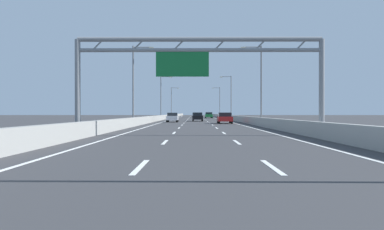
# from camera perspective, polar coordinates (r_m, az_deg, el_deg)

# --- Properties ---
(ground_plane) EXTENTS (260.00, 260.00, 0.00)m
(ground_plane) POSITION_cam_1_polar(r_m,az_deg,el_deg) (98.35, 0.55, -0.50)
(ground_plane) COLOR #38383A
(lane_dash_left_1) EXTENTS (0.16, 3.00, 0.01)m
(lane_dash_left_1) POSITION_cam_1_polar(r_m,az_deg,el_deg) (11.04, -7.43, -7.37)
(lane_dash_left_1) COLOR white
(lane_dash_left_1) RESTS_ON ground_plane
(lane_dash_left_2) EXTENTS (0.16, 3.00, 0.01)m
(lane_dash_left_2) POSITION_cam_1_polar(r_m,az_deg,el_deg) (19.95, -3.91, -3.90)
(lane_dash_left_2) COLOR white
(lane_dash_left_2) RESTS_ON ground_plane
(lane_dash_left_3) EXTENTS (0.16, 3.00, 0.01)m
(lane_dash_left_3) POSITION_cam_1_polar(r_m,az_deg,el_deg) (28.92, -2.58, -2.58)
(lane_dash_left_3) COLOR white
(lane_dash_left_3) RESTS_ON ground_plane
(lane_dash_left_4) EXTENTS (0.16, 3.00, 0.01)m
(lane_dash_left_4) POSITION_cam_1_polar(r_m,az_deg,el_deg) (37.90, -1.88, -1.88)
(lane_dash_left_4) COLOR white
(lane_dash_left_4) RESTS_ON ground_plane
(lane_dash_left_5) EXTENTS (0.16, 3.00, 0.01)m
(lane_dash_left_5) POSITION_cam_1_polar(r_m,az_deg,el_deg) (46.89, -1.45, -1.45)
(lane_dash_left_5) COLOR white
(lane_dash_left_5) RESTS_ON ground_plane
(lane_dash_left_6) EXTENTS (0.16, 3.00, 0.01)m
(lane_dash_left_6) POSITION_cam_1_polar(r_m,az_deg,el_deg) (55.88, -1.15, -1.16)
(lane_dash_left_6) COLOR white
(lane_dash_left_6) RESTS_ON ground_plane
(lane_dash_left_7) EXTENTS (0.16, 3.00, 0.01)m
(lane_dash_left_7) POSITION_cam_1_polar(r_m,az_deg,el_deg) (64.88, -0.94, -0.94)
(lane_dash_left_7) COLOR white
(lane_dash_left_7) RESTS_ON ground_plane
(lane_dash_left_8) EXTENTS (0.16, 3.00, 0.01)m
(lane_dash_left_8) POSITION_cam_1_polar(r_m,az_deg,el_deg) (73.87, -0.78, -0.78)
(lane_dash_left_8) COLOR white
(lane_dash_left_8) RESTS_ON ground_plane
(lane_dash_left_9) EXTENTS (0.16, 3.00, 0.01)m
(lane_dash_left_9) POSITION_cam_1_polar(r_m,az_deg,el_deg) (82.87, -0.66, -0.66)
(lane_dash_left_9) COLOR white
(lane_dash_left_9) RESTS_ON ground_plane
(lane_dash_left_10) EXTENTS (0.16, 3.00, 0.01)m
(lane_dash_left_10) POSITION_cam_1_polar(r_m,az_deg,el_deg) (91.87, -0.56, -0.56)
(lane_dash_left_10) COLOR white
(lane_dash_left_10) RESTS_ON ground_plane
(lane_dash_left_11) EXTENTS (0.16, 3.00, 0.01)m
(lane_dash_left_11) POSITION_cam_1_polar(r_m,az_deg,el_deg) (100.86, -0.47, -0.48)
(lane_dash_left_11) COLOR white
(lane_dash_left_11) RESTS_ON ground_plane
(lane_dash_left_12) EXTENTS (0.16, 3.00, 0.01)m
(lane_dash_left_12) POSITION_cam_1_polar(r_m,az_deg,el_deg) (109.86, -0.40, -0.41)
(lane_dash_left_12) COLOR white
(lane_dash_left_12) RESTS_ON ground_plane
(lane_dash_left_13) EXTENTS (0.16, 3.00, 0.01)m
(lane_dash_left_13) POSITION_cam_1_polar(r_m,az_deg,el_deg) (118.86, -0.35, -0.35)
(lane_dash_left_13) COLOR white
(lane_dash_left_13) RESTS_ON ground_plane
(lane_dash_left_14) EXTENTS (0.16, 3.00, 0.01)m
(lane_dash_left_14) POSITION_cam_1_polar(r_m,az_deg,el_deg) (127.86, -0.30, -0.30)
(lane_dash_left_14) COLOR white
(lane_dash_left_14) RESTS_ON ground_plane
(lane_dash_left_15) EXTENTS (0.16, 3.00, 0.01)m
(lane_dash_left_15) POSITION_cam_1_polar(r_m,az_deg,el_deg) (136.86, -0.25, -0.25)
(lane_dash_left_15) COLOR white
(lane_dash_left_15) RESTS_ON ground_plane
(lane_dash_left_16) EXTENTS (0.16, 3.00, 0.01)m
(lane_dash_left_16) POSITION_cam_1_polar(r_m,az_deg,el_deg) (145.86, -0.21, -0.22)
(lane_dash_left_16) COLOR white
(lane_dash_left_16) RESTS_ON ground_plane
(lane_dash_left_17) EXTENTS (0.16, 3.00, 0.01)m
(lane_dash_left_17) POSITION_cam_1_polar(r_m,az_deg,el_deg) (154.86, -0.18, -0.18)
(lane_dash_left_17) COLOR white
(lane_dash_left_17) RESTS_ON ground_plane
(lane_dash_right_1) EXTENTS (0.16, 3.00, 0.01)m
(lane_dash_right_1) POSITION_cam_1_polar(r_m,az_deg,el_deg) (11.15, 11.39, -7.30)
(lane_dash_right_1) COLOR white
(lane_dash_right_1) RESTS_ON ground_plane
(lane_dash_right_2) EXTENTS (0.16, 3.00, 0.01)m
(lane_dash_right_2) POSITION_cam_1_polar(r_m,az_deg,el_deg) (20.01, 6.45, -3.89)
(lane_dash_right_2) COLOR white
(lane_dash_right_2) RESTS_ON ground_plane
(lane_dash_right_3) EXTENTS (0.16, 3.00, 0.01)m
(lane_dash_right_3) POSITION_cam_1_polar(r_m,az_deg,el_deg) (28.96, 4.56, -2.57)
(lane_dash_right_3) COLOR white
(lane_dash_right_3) RESTS_ON ground_plane
(lane_dash_right_4) EXTENTS (0.16, 3.00, 0.01)m
(lane_dash_right_4) POSITION_cam_1_polar(r_m,az_deg,el_deg) (37.93, 3.57, -1.88)
(lane_dash_right_4) COLOR white
(lane_dash_right_4) RESTS_ON ground_plane
(lane_dash_right_5) EXTENTS (0.16, 3.00, 0.01)m
(lane_dash_right_5) POSITION_cam_1_polar(r_m,az_deg,el_deg) (46.91, 2.95, -1.45)
(lane_dash_right_5) COLOR white
(lane_dash_right_5) RESTS_ON ground_plane
(lane_dash_right_6) EXTENTS (0.16, 3.00, 0.01)m
(lane_dash_right_6) POSITION_cam_1_polar(r_m,az_deg,el_deg) (55.90, 2.54, -1.16)
(lane_dash_right_6) COLOR white
(lane_dash_right_6) RESTS_ON ground_plane
(lane_dash_right_7) EXTENTS (0.16, 3.00, 0.01)m
(lane_dash_right_7) POSITION_cam_1_polar(r_m,az_deg,el_deg) (64.89, 2.24, -0.94)
(lane_dash_right_7) COLOR white
(lane_dash_right_7) RESTS_ON ground_plane
(lane_dash_right_8) EXTENTS (0.16, 3.00, 0.01)m
(lane_dash_right_8) POSITION_cam_1_polar(r_m,az_deg,el_deg) (73.89, 2.01, -0.78)
(lane_dash_right_8) COLOR white
(lane_dash_right_8) RESTS_ON ground_plane
(lane_dash_right_9) EXTENTS (0.16, 3.00, 0.01)m
(lane_dash_right_9) POSITION_cam_1_polar(r_m,az_deg,el_deg) (82.88, 1.83, -0.66)
(lane_dash_right_9) COLOR white
(lane_dash_right_9) RESTS_ON ground_plane
(lane_dash_right_10) EXTENTS (0.16, 3.00, 0.01)m
(lane_dash_right_10) POSITION_cam_1_polar(r_m,az_deg,el_deg) (91.88, 1.69, -0.56)
(lane_dash_right_10) COLOR white
(lane_dash_right_10) RESTS_ON ground_plane
(lane_dash_right_11) EXTENTS (0.16, 3.00, 0.01)m
(lane_dash_right_11) POSITION_cam_1_polar(r_m,az_deg,el_deg) (100.87, 1.57, -0.48)
(lane_dash_right_11) COLOR white
(lane_dash_right_11) RESTS_ON ground_plane
(lane_dash_right_12) EXTENTS (0.16, 3.00, 0.01)m
(lane_dash_right_12) POSITION_cam_1_polar(r_m,az_deg,el_deg) (109.87, 1.47, -0.41)
(lane_dash_right_12) COLOR white
(lane_dash_right_12) RESTS_ON ground_plane
(lane_dash_right_13) EXTENTS (0.16, 3.00, 0.01)m
(lane_dash_right_13) POSITION_cam_1_polar(r_m,az_deg,el_deg) (118.87, 1.39, -0.35)
(lane_dash_right_13) COLOR white
(lane_dash_right_13) RESTS_ON ground_plane
(lane_dash_right_14) EXTENTS (0.16, 3.00, 0.01)m
(lane_dash_right_14) POSITION_cam_1_polar(r_m,az_deg,el_deg) (127.87, 1.32, -0.30)
(lane_dash_right_14) COLOR white
(lane_dash_right_14) RESTS_ON ground_plane
(lane_dash_right_15) EXTENTS (0.16, 3.00, 0.01)m
(lane_dash_right_15) POSITION_cam_1_polar(r_m,az_deg,el_deg) (136.87, 1.26, -0.25)
(lane_dash_right_15) COLOR white
(lane_dash_right_15) RESTS_ON ground_plane
(lane_dash_right_16) EXTENTS (0.16, 3.00, 0.01)m
(lane_dash_right_16) POSITION_cam_1_polar(r_m,az_deg,el_deg) (145.86, 1.20, -0.22)
(lane_dash_right_16) COLOR white
(lane_dash_right_16) RESTS_ON ground_plane
(lane_dash_right_17) EXTENTS (0.16, 3.00, 0.01)m
(lane_dash_right_17) POSITION_cam_1_polar(r_m,az_deg,el_deg) (154.86, 1.15, -0.18)
(lane_dash_right_17) COLOR white
(lane_dash_right_17) RESTS_ON ground_plane
(edge_line_left) EXTENTS (0.16, 176.00, 0.01)m
(edge_line_left) POSITION_cam_1_polar(r_m,az_deg,el_deg) (86.50, -2.90, -0.62)
(edge_line_left) COLOR white
(edge_line_left) RESTS_ON ground_plane
(edge_line_right) EXTENTS (0.16, 176.00, 0.01)m
(edge_line_right) POSITION_cam_1_polar(r_m,az_deg,el_deg) (86.53, 4.06, -0.62)
(edge_line_right) COLOR white
(edge_line_right) RESTS_ON ground_plane
(barrier_left) EXTENTS (0.45, 220.00, 0.95)m
(barrier_left) POSITION_cam_1_polar(r_m,az_deg,el_deg) (108.55, -3.11, -0.17)
(barrier_left) COLOR #9E9E99
(barrier_left) RESTS_ON ground_plane
(barrier_right) EXTENTS (0.45, 220.00, 0.95)m
(barrier_right) POSITION_cam_1_polar(r_m,az_deg,el_deg) (108.59, 4.18, -0.17)
(barrier_right) COLOR #9E9E99
(barrier_right) RESTS_ON ground_plane
(sign_gantry) EXTENTS (16.06, 0.36, 6.36)m
(sign_gantry) POSITION_cam_1_polar(r_m,az_deg,el_deg) (25.77, 0.75, 7.82)
(sign_gantry) COLOR gray
(sign_gantry) RESTS_ON ground_plane
(streetlamp_left_mid) EXTENTS (2.58, 0.28, 9.50)m
(streetlamp_left_mid) POSITION_cam_1_polar(r_m,az_deg,el_deg) (48.47, -8.15, 4.99)
(streetlamp_left_mid) COLOR slate
(streetlamp_left_mid) RESTS_ON ground_plane
(streetlamp_right_mid) EXTENTS (2.58, 0.28, 9.50)m
(streetlamp_right_mid) POSITION_cam_1_polar(r_m,az_deg,el_deg) (48.57, 9.62, 4.97)
(streetlamp_right_mid) COLOR slate
(streetlamp_right_mid) RESTS_ON ground_plane
(streetlamp_left_far) EXTENTS (2.58, 0.28, 9.50)m
(streetlamp_left_far) POSITION_cam_1_polar(r_m,az_deg,el_deg) (87.51, -4.32, 2.92)
(streetlamp_left_far) COLOR slate
(streetlamp_left_far) RESTS_ON ground_plane
(streetlamp_right_far) EXTENTS (2.58, 0.28, 9.50)m
(streetlamp_right_far) POSITION_cam_1_polar(r_m,az_deg,el_deg) (87.56, 5.47, 2.92)
(streetlamp_right_far) COLOR slate
(streetlamp_right_far) RESTS_ON ground_plane
(streetlamp_left_distant) EXTENTS (2.58, 0.28, 9.50)m
(streetlamp_left_distant) POSITION_cam_1_polar(r_m,az_deg,el_deg) (126.74, -2.87, 2.13)
(streetlamp_left_distant) COLOR slate
(streetlamp_left_distant) RESTS_ON ground_plane
(streetlamp_right_distant) EXTENTS (2.58, 0.28, 9.50)m
(streetlamp_right_distant) POSITION_cam_1_polar(r_m,az_deg,el_deg) (126.77, 3.89, 2.13)
(streetlamp_right_distant) COLOR slate
(streetlamp_right_distant) RESTS_ON ground_plane
(white_car) EXTENTS (1.71, 4.34, 1.46)m
(white_car) POSITION_cam_1_polar(r_m,az_deg,el_deg) (61.66, -2.82, -0.33)
(white_car) COLOR silver
(white_car) RESTS_ON ground_plane
(silver_car) EXTENTS (1.74, 4.13, 1.43)m
(silver_car) POSITION_cam_1_polar(r_m,az_deg,el_deg) (126.10, 0.44, 0.03)
(silver_car) COLOR #A8ADB2
(silver_car) RESTS_ON ground_plane
(blue_car) EXTENTS (1.82, 4.39, 1.41)m
(blue_car) POSITION_cam_1_polar(r_m,az_deg,el_deg) (112.63, 2.34, -0.02)
(blue_car) COLOR #2347AD
(blue_car) RESTS_ON ground_plane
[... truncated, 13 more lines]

